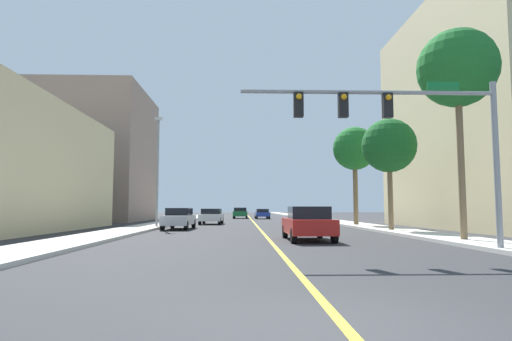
{
  "coord_description": "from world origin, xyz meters",
  "views": [
    {
      "loc": [
        -1.28,
        -5.38,
        1.46
      ],
      "look_at": [
        -0.61,
        14.39,
        3.17
      ],
      "focal_mm": 30.43,
      "sensor_mm": 36.0,
      "label": 1
    }
  ],
  "objects": [
    {
      "name": "ground",
      "position": [
        0.0,
        42.0,
        0.0
      ],
      "size": [
        192.0,
        192.0,
        0.0
      ],
      "primitive_type": "plane",
      "color": "#2D2D30"
    },
    {
      "name": "sidewalk_left",
      "position": [
        -8.22,
        42.0,
        0.07
      ],
      "size": [
        2.63,
        168.0,
        0.15
      ],
      "primitive_type": "cube",
      "color": "beige",
      "rests_on": "ground"
    },
    {
      "name": "sidewalk_right",
      "position": [
        8.22,
        42.0,
        0.07
      ],
      "size": [
        2.63,
        168.0,
        0.15
      ],
      "primitive_type": "cube",
      "color": "beige",
      "rests_on": "ground"
    },
    {
      "name": "lane_marking_center",
      "position": [
        0.0,
        42.0,
        0.0
      ],
      "size": [
        0.16,
        144.0,
        0.01
      ],
      "primitive_type": "cube",
      "color": "yellow",
      "rests_on": "ground"
    },
    {
      "name": "building_left_far",
      "position": [
        -20.67,
        43.85,
        7.25
      ],
      "size": [
        17.1,
        14.09,
        14.51
      ],
      "primitive_type": "cube",
      "color": "gray",
      "rests_on": "ground"
    },
    {
      "name": "traffic_signal_mast",
      "position": [
        4.3,
        8.82,
        4.34
      ],
      "size": [
        8.71,
        0.36,
        5.6
      ],
      "color": "gray",
      "rests_on": "sidewalk_right"
    },
    {
      "name": "street_lamp",
      "position": [
        -7.4,
        26.4,
        4.56
      ],
      "size": [
        0.56,
        0.28,
        7.97
      ],
      "color": "gray",
      "rests_on": "sidewalk_left"
    },
    {
      "name": "palm_near",
      "position": [
        8.06,
        12.62,
        7.44
      ],
      "size": [
        3.38,
        3.38,
        9.04
      ],
      "color": "brown",
      "rests_on": "sidewalk_right"
    },
    {
      "name": "palm_mid",
      "position": [
        7.82,
        20.78,
        5.25
      ],
      "size": [
        3.32,
        3.32,
        6.8
      ],
      "color": "brown",
      "rests_on": "sidewalk_right"
    },
    {
      "name": "palm_far",
      "position": [
        7.85,
        28.95,
        6.17
      ],
      "size": [
        3.48,
        3.48,
        7.83
      ],
      "color": "brown",
      "rests_on": "sidewalk_right"
    },
    {
      "name": "car_white",
      "position": [
        -3.94,
        33.64,
        0.72
      ],
      "size": [
        2.03,
        4.05,
        1.39
      ],
      "rotation": [
        0.0,
        0.0,
        -0.04
      ],
      "color": "white",
      "rests_on": "ground"
    },
    {
      "name": "car_green",
      "position": [
        -1.39,
        54.92,
        0.77
      ],
      "size": [
        2.04,
        4.5,
        1.49
      ],
      "rotation": [
        0.0,
        0.0,
        -0.02
      ],
      "color": "#196638",
      "rests_on": "ground"
    },
    {
      "name": "car_silver",
      "position": [
        -5.54,
        24.68,
        0.76
      ],
      "size": [
        1.87,
        4.56,
        1.45
      ],
      "rotation": [
        0.0,
        0.0,
        3.11
      ],
      "color": "#BCBCC1",
      "rests_on": "ground"
    },
    {
      "name": "car_blue",
      "position": [
        1.53,
        52.84,
        0.7
      ],
      "size": [
        1.94,
        4.32,
        1.32
      ],
      "rotation": [
        0.0,
        0.0,
        0.03
      ],
      "color": "#1E389E",
      "rests_on": "ground"
    },
    {
      "name": "car_red",
      "position": [
        1.71,
        14.09,
        0.77
      ],
      "size": [
        1.95,
        4.36,
        1.52
      ],
      "rotation": [
        0.0,
        0.0,
        0.01
      ],
      "color": "red",
      "rests_on": "ground"
    }
  ]
}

